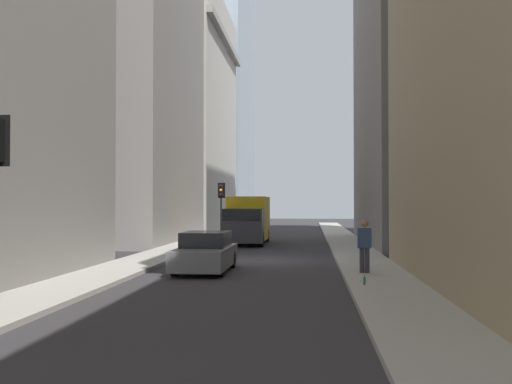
{
  "coord_description": "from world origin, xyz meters",
  "views": [
    {
      "loc": [
        -24.6,
        -2.32,
        2.44
      ],
      "look_at": [
        8.82,
        0.78,
        3.1
      ],
      "focal_mm": 40.62,
      "sensor_mm": 36.0,
      "label": 1
    }
  ],
  "objects_px": {
    "traffic_light_midblock": "(221,197)",
    "pedestrian": "(364,244)",
    "hatchback_grey": "(205,253)",
    "discarded_bottle": "(364,281)",
    "delivery_truck": "(248,220)"
  },
  "relations": [
    {
      "from": "traffic_light_midblock",
      "to": "pedestrian",
      "type": "bearing_deg",
      "value": -159.4
    },
    {
      "from": "hatchback_grey",
      "to": "discarded_bottle",
      "type": "xyz_separation_m",
      "value": [
        -3.9,
        -5.25,
        -0.42
      ]
    },
    {
      "from": "pedestrian",
      "to": "traffic_light_midblock",
      "type": "bearing_deg",
      "value": 20.6
    },
    {
      "from": "traffic_light_midblock",
      "to": "pedestrian",
      "type": "relative_size",
      "value": 2.18
    },
    {
      "from": "hatchback_grey",
      "to": "discarded_bottle",
      "type": "bearing_deg",
      "value": -126.61
    },
    {
      "from": "delivery_truck",
      "to": "pedestrian",
      "type": "distance_m",
      "value": 16.13
    },
    {
      "from": "hatchback_grey",
      "to": "delivery_truck",
      "type": "bearing_deg",
      "value": 0.0
    },
    {
      "from": "discarded_bottle",
      "to": "traffic_light_midblock",
      "type": "bearing_deg",
      "value": 17.78
    },
    {
      "from": "traffic_light_midblock",
      "to": "discarded_bottle",
      "type": "distance_m",
      "value": 25.88
    },
    {
      "from": "hatchback_grey",
      "to": "traffic_light_midblock",
      "type": "relative_size",
      "value": 1.14
    },
    {
      "from": "delivery_truck",
      "to": "discarded_bottle",
      "type": "bearing_deg",
      "value": -163.76
    },
    {
      "from": "hatchback_grey",
      "to": "discarded_bottle",
      "type": "distance_m",
      "value": 6.56
    },
    {
      "from": "hatchback_grey",
      "to": "traffic_light_midblock",
      "type": "distance_m",
      "value": 20.89
    },
    {
      "from": "delivery_truck",
      "to": "discarded_bottle",
      "type": "xyz_separation_m",
      "value": [
        -18.03,
        -5.25,
        -1.21
      ]
    },
    {
      "from": "delivery_truck",
      "to": "hatchback_grey",
      "type": "bearing_deg",
      "value": -180.0
    }
  ]
}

